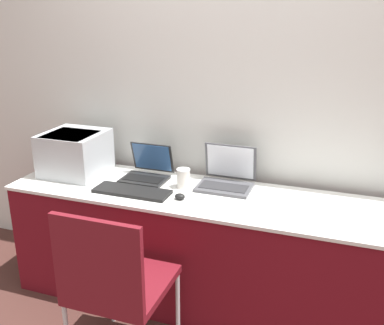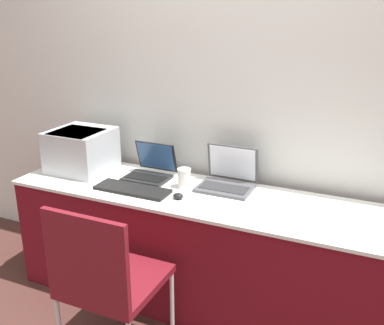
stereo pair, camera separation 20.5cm
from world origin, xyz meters
TOP-DOWN VIEW (x-y plane):
  - wall_back at (0.00, 0.68)m, footprint 8.00×0.05m
  - table at (0.00, 0.29)m, footprint 2.52×0.60m
  - printer at (-0.97, 0.35)m, footprint 0.37×0.37m
  - laptop_left at (-0.49, 0.42)m, footprint 0.28×0.27m
  - laptop_right at (0.03, 0.46)m, footprint 0.33×0.27m
  - external_keyboard at (-0.47, 0.17)m, footprint 0.46×0.16m
  - coffee_cup at (-0.21, 0.35)m, footprint 0.08×0.08m
  - mouse at (-0.17, 0.18)m, footprint 0.06×0.05m
  - chair at (-0.30, -0.39)m, footprint 0.45×0.48m

SIDE VIEW (x-z plane):
  - table at x=0.00m, z-range 0.00..0.74m
  - chair at x=-0.30m, z-range 0.07..0.98m
  - external_keyboard at x=-0.47m, z-range 0.74..0.76m
  - mouse at x=-0.17m, z-range 0.74..0.77m
  - laptop_left at x=-0.49m, z-range 0.68..0.90m
  - laptop_right at x=0.03m, z-range 0.67..0.92m
  - coffee_cup at x=-0.21m, z-range 0.74..0.86m
  - printer at x=-0.97m, z-range 0.75..1.03m
  - wall_back at x=0.00m, z-range 0.00..2.60m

